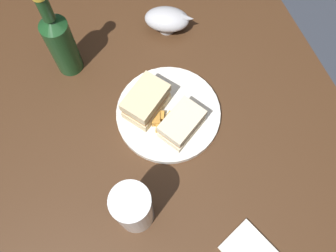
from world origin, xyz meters
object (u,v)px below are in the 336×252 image
at_px(plate, 168,113).
at_px(pint_glass, 134,209).
at_px(sandwich_half_right, 182,124).
at_px(gravy_boat, 167,19).
at_px(napkin, 250,252).
at_px(sandwich_half_left, 146,102).
at_px(cider_bottle, 60,42).

xyz_separation_m(plate, pint_glass, (0.20, -0.15, 0.06)).
bearing_deg(pint_glass, sandwich_half_right, 131.85).
bearing_deg(gravy_boat, napkin, -3.97).
height_order(plate, pint_glass, pint_glass).
relative_size(plate, sandwich_half_left, 1.97).
bearing_deg(sandwich_half_left, napkin, 13.32).
relative_size(plate, napkin, 2.34).
height_order(plate, napkin, plate).
xyz_separation_m(sandwich_half_right, napkin, (0.32, 0.04, -0.04)).
bearing_deg(cider_bottle, plate, 40.01).
bearing_deg(pint_glass, napkin, 50.99).
distance_m(sandwich_half_left, pint_glass, 0.26).
height_order(plate, gravy_boat, gravy_boat).
relative_size(plate, cider_bottle, 0.97).
bearing_deg(napkin, gravy_boat, 176.03).
relative_size(sandwich_half_left, sandwich_half_right, 1.06).
bearing_deg(cider_bottle, napkin, 21.83).
relative_size(sandwich_half_right, pint_glass, 0.77).
height_order(plate, cider_bottle, cider_bottle).
xyz_separation_m(sandwich_half_right, cider_bottle, (-0.28, -0.20, 0.06)).
height_order(pint_glass, cider_bottle, cider_bottle).
relative_size(sandwich_half_right, napkin, 1.13).
height_order(sandwich_half_right, napkin, sandwich_half_right).
bearing_deg(cider_bottle, sandwich_half_right, 36.05).
xyz_separation_m(sandwich_half_left, cider_bottle, (-0.20, -0.14, 0.05)).
bearing_deg(sandwich_half_left, plate, 57.13).
bearing_deg(napkin, sandwich_half_left, -166.68).
bearing_deg(napkin, cider_bottle, -158.17).
height_order(sandwich_half_left, pint_glass, pint_glass).
height_order(sandwich_half_right, pint_glass, pint_glass).
height_order(plate, sandwich_half_left, sandwich_half_left).
distance_m(plate, napkin, 0.37).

